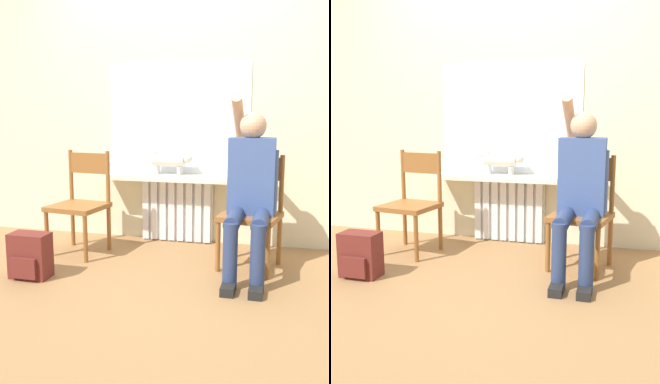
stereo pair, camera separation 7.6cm
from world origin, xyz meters
TOP-DOWN VIEW (x-y plane):
  - ground_plane at (0.00, 0.00)m, footprint 12.00×12.00m
  - wall_with_window at (0.00, 1.23)m, footprint 7.00×0.06m
  - radiator at (0.00, 1.15)m, footprint 0.66×0.08m
  - windowsill at (0.00, 1.08)m, footprint 1.35×0.25m
  - window_glass at (0.00, 1.20)m, footprint 1.29×0.01m
  - chair_left at (-0.70, 0.60)m, footprint 0.48×0.48m
  - chair_right at (0.72, 0.60)m, footprint 0.50×0.50m
  - person at (0.71, 0.47)m, footprint 0.36×1.04m
  - cat at (-0.04, 1.08)m, footprint 0.50×0.11m
  - backpack at (-0.79, -0.06)m, footprint 0.28×0.20m

SIDE VIEW (x-z plane):
  - ground_plane at x=0.00m, z-range 0.00..0.00m
  - backpack at x=-0.79m, z-range 0.00..0.32m
  - radiator at x=0.00m, z-range 0.00..0.58m
  - chair_left at x=-0.70m, z-range 0.01..0.87m
  - chair_right at x=0.72m, z-range 0.01..0.87m
  - windowsill at x=0.00m, z-range 0.58..0.63m
  - person at x=0.71m, z-range -0.02..1.30m
  - cat at x=-0.04m, z-range 0.65..0.87m
  - window_glass at x=0.00m, z-range 0.63..1.61m
  - wall_with_window at x=0.00m, z-range 0.00..2.70m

